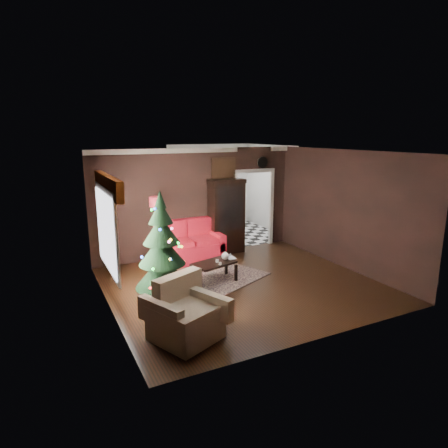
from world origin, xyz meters
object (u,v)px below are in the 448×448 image
floor_lamp (156,233)px  kitchen_table (224,225)px  coffee_table (214,271)px  wall_clock (262,162)px  armchair (186,311)px  curio_cabinet (226,218)px  christmas_tree (162,247)px  teapot (225,256)px  loveseat (190,241)px

floor_lamp → kitchen_table: (2.68, 1.73, -0.45)m
coffee_table → wall_clock: size_ratio=2.86×
armchair → wall_clock: size_ratio=3.07×
floor_lamp → coffee_table: 1.80m
curio_cabinet → armchair: (-2.63, -3.81, -0.49)m
coffee_table → wall_clock: 3.78m
curio_cabinet → christmas_tree: (-2.48, -2.18, 0.10)m
christmas_tree → armchair: 1.74m
christmas_tree → teapot: (1.58, 0.46, -0.54)m
curio_cabinet → coffee_table: size_ratio=2.07×
floor_lamp → christmas_tree: 1.94m
armchair → wall_clock: bearing=22.7°
loveseat → kitchen_table: 2.45m
floor_lamp → kitchen_table: size_ratio=2.35×
loveseat → christmas_tree: christmas_tree is taller
floor_lamp → coffee_table: floor_lamp is taller
armchair → wall_clock: (3.83, 3.99, 1.92)m
loveseat → teapot: size_ratio=9.03×
curio_cabinet → wall_clock: wall_clock is taller
floor_lamp → teapot: size_ratio=9.37×
floor_lamp → teapot: floor_lamp is taller
loveseat → armchair: loveseat is taller
coffee_table → wall_clock: bearing=39.2°
floor_lamp → wall_clock: 3.61m
curio_cabinet → loveseat: bearing=-169.2°
wall_clock → christmas_tree: bearing=-147.3°
teapot → armchair: bearing=-129.7°
curio_cabinet → coffee_table: 2.27m
loveseat → floor_lamp: floor_lamp is taller
coffee_table → wall_clock: (2.40, 1.96, 2.16)m
coffee_table → kitchen_table: 3.71m
curio_cabinet → teapot: size_ratio=10.09×
loveseat → christmas_tree: (-1.33, -1.96, 0.55)m
floor_lamp → teapot: bearing=-51.3°
floor_lamp → kitchen_table: 3.22m
curio_cabinet → armchair: bearing=-124.6°
wall_clock → kitchen_table: (-0.55, 1.25, -2.00)m
loveseat → floor_lamp: 0.94m
christmas_tree → armchair: bearing=-95.3°
loveseat → coffee_table: loveseat is taller
kitchen_table → floor_lamp: bearing=-147.1°
christmas_tree → teapot: bearing=16.2°
kitchen_table → teapot: bearing=-116.1°
christmas_tree → wall_clock: (3.68, 2.36, 1.33)m
christmas_tree → armchair: size_ratio=2.08×
armchair → kitchen_table: size_ratio=1.31×
loveseat → floor_lamp: bearing=-174.5°
christmas_tree → curio_cabinet: bearing=41.4°
loveseat → wall_clock: (2.35, 0.40, 1.88)m
coffee_table → kitchen_table: bearing=60.0°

